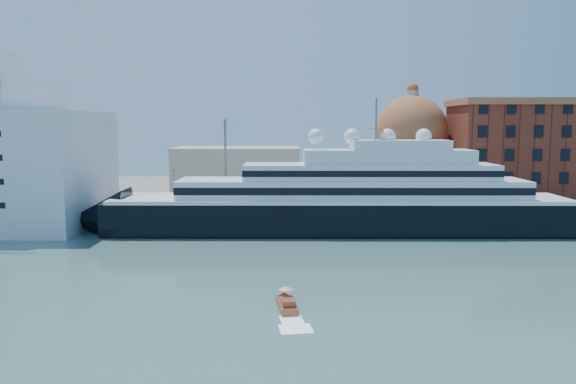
{
  "coord_description": "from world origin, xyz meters",
  "views": [
    {
      "loc": [
        -7.02,
        -77.89,
        19.5
      ],
      "look_at": [
        -7.53,
        18.0,
        7.94
      ],
      "focal_mm": 35.0,
      "sensor_mm": 36.0,
      "label": 1
    }
  ],
  "objects": [
    {
      "name": "water_taxi",
      "position": [
        -7.45,
        -20.26,
        0.59
      ],
      "size": [
        2.51,
        5.41,
        2.47
      ],
      "rotation": [
        0.0,
        0.0,
        0.15
      ],
      "color": "maroon",
      "rests_on": "ground"
    },
    {
      "name": "land",
      "position": [
        0.0,
        75.0,
        1.0
      ],
      "size": [
        260.0,
        72.0,
        2.0
      ],
      "primitive_type": "cube",
      "color": "slate",
      "rests_on": "ground"
    },
    {
      "name": "church",
      "position": [
        6.39,
        57.72,
        10.91
      ],
      "size": [
        66.0,
        18.0,
        25.5
      ],
      "color": "beige",
      "rests_on": "land"
    },
    {
      "name": "lamp_posts",
      "position": [
        -12.67,
        32.27,
        9.84
      ],
      "size": [
        120.8,
        2.4,
        18.0
      ],
      "color": "slate",
      "rests_on": "quay"
    },
    {
      "name": "quay_fence",
      "position": [
        0.0,
        29.5,
        3.1
      ],
      "size": [
        180.0,
        0.1,
        1.2
      ],
      "primitive_type": "cube",
      "color": "slate",
      "rests_on": "quay"
    },
    {
      "name": "ground",
      "position": [
        0.0,
        0.0,
        0.0
      ],
      "size": [
        400.0,
        400.0,
        0.0
      ],
      "primitive_type": "plane",
      "color": "#386160",
      "rests_on": "ground"
    },
    {
      "name": "superyacht",
      "position": [
        -0.84,
        23.0,
        4.87
      ],
      "size": [
        94.4,
        13.09,
        28.21
      ],
      "color": "black",
      "rests_on": "ground"
    },
    {
      "name": "warehouse",
      "position": [
        52.0,
        52.0,
        13.79
      ],
      "size": [
        43.0,
        19.0,
        23.25
      ],
      "color": "maroon",
      "rests_on": "land"
    },
    {
      "name": "quay",
      "position": [
        0.0,
        34.0,
        1.25
      ],
      "size": [
        180.0,
        10.0,
        2.5
      ],
      "primitive_type": "cube",
      "color": "gray",
      "rests_on": "ground"
    },
    {
      "name": "service_barge",
      "position": [
        -52.4,
        21.5,
        0.75
      ],
      "size": [
        12.25,
        7.31,
        2.61
      ],
      "rotation": [
        0.0,
        0.0,
        -0.32
      ],
      "color": "white",
      "rests_on": "ground"
    }
  ]
}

